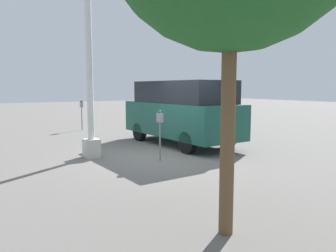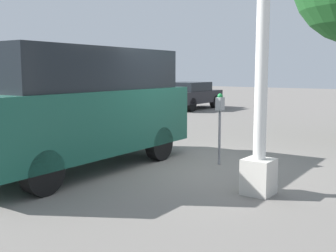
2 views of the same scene
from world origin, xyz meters
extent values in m
plane|color=slate|center=(0.00, 0.00, 0.00)|extent=(80.00, 80.00, 0.00)
cylinder|color=gray|center=(-0.45, 0.56, 0.55)|extent=(0.05, 0.05, 1.11)
cube|color=gray|center=(-0.45, 0.56, 1.24)|extent=(0.21, 0.12, 0.26)
sphere|color=#14662D|center=(-0.45, 0.56, 1.39)|extent=(0.11, 0.11, 0.11)
cylinder|color=gray|center=(7.47, 0.41, 0.56)|extent=(0.05, 0.05, 1.11)
cube|color=gray|center=(7.47, 0.41, 1.24)|extent=(0.21, 0.12, 0.26)
sphere|color=maroon|center=(7.47, 0.41, 1.40)|extent=(0.11, 0.11, 0.11)
cube|color=beige|center=(1.02, 2.08, 0.28)|extent=(0.44, 0.44, 0.55)
cylinder|color=silver|center=(1.02, 2.08, 3.06)|extent=(0.19, 0.19, 5.02)
cube|color=#195142|center=(1.53, -1.46, 0.94)|extent=(5.08, 2.17, 1.18)
cube|color=black|center=(1.40, -1.47, 1.92)|extent=(4.07, 1.96, 0.78)
cube|color=orange|center=(3.94, -0.72, 0.51)|extent=(0.09, 0.12, 0.20)
cylinder|color=black|center=(3.03, -0.54, 0.36)|extent=(0.72, 0.27, 0.71)
cylinder|color=black|center=(3.11, -2.24, 0.36)|extent=(0.72, 0.27, 0.71)
cylinder|color=black|center=(-0.06, -0.68, 0.36)|extent=(0.72, 0.27, 0.71)
cylinder|color=black|center=(0.02, -2.39, 0.36)|extent=(0.72, 0.27, 0.71)
cylinder|color=brown|center=(-5.02, 2.13, 1.54)|extent=(0.20, 0.20, 3.09)
camera|label=1|loc=(-8.42, 5.18, 2.09)|focal=35.00mm
camera|label=2|loc=(6.92, 4.70, 1.88)|focal=45.00mm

